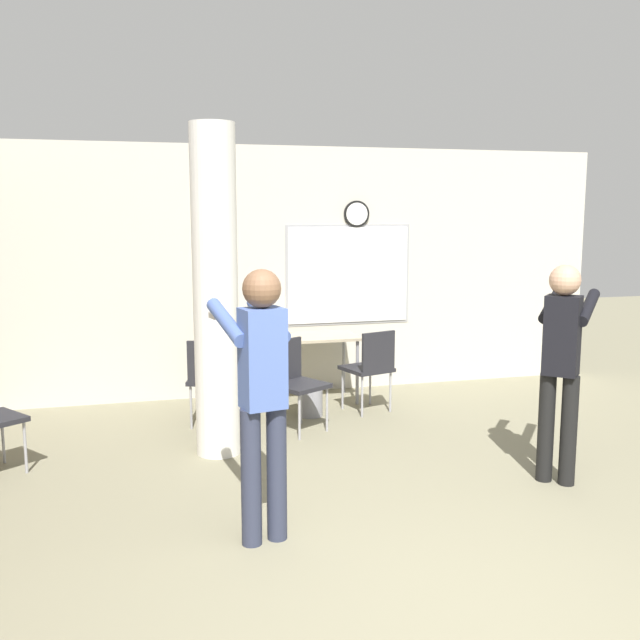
% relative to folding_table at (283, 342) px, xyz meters
% --- Properties ---
extents(wall_back, '(8.00, 0.15, 2.80)m').
position_rel_folding_table_xyz_m(wall_back, '(-0.02, 0.50, 0.72)').
color(wall_back, beige).
rests_on(wall_back, ground_plane).
extents(support_pillar, '(0.38, 0.38, 2.80)m').
position_rel_folding_table_xyz_m(support_pillar, '(-0.88, -1.45, 0.72)').
color(support_pillar, silver).
rests_on(support_pillar, ground_plane).
extents(folding_table, '(1.65, 0.63, 0.74)m').
position_rel_folding_table_xyz_m(folding_table, '(0.00, 0.00, 0.00)').
color(folding_table, tan).
rests_on(folding_table, ground_plane).
extents(bottle_on_table, '(0.07, 0.07, 0.26)m').
position_rel_folding_table_xyz_m(bottle_on_table, '(-0.16, -0.01, 0.15)').
color(bottle_on_table, '#1E6B2D').
rests_on(bottle_on_table, folding_table).
extents(waste_bin, '(0.26, 0.26, 0.33)m').
position_rel_folding_table_xyz_m(waste_bin, '(0.16, -0.56, -0.52)').
color(waste_bin, gray).
rests_on(waste_bin, ground_plane).
extents(chair_table_left, '(0.54, 0.54, 0.87)m').
position_rel_folding_table_xyz_m(chair_table_left, '(-0.85, -0.65, -0.17)').
color(chair_table_left, '#232328').
rests_on(chair_table_left, ground_plane).
extents(chair_table_right, '(0.55, 0.55, 0.87)m').
position_rel_folding_table_xyz_m(chair_table_right, '(0.80, -0.59, -0.17)').
color(chair_table_right, '#232328').
rests_on(chair_table_right, ground_plane).
extents(chair_table_front, '(0.60, 0.60, 0.87)m').
position_rel_folding_table_xyz_m(chair_table_front, '(-0.09, -0.98, -0.17)').
color(chair_table_front, '#232328').
rests_on(chair_table_front, ground_plane).
extents(person_playing_front, '(0.48, 0.68, 1.74)m').
position_rel_folding_table_xyz_m(person_playing_front, '(-0.80, -3.19, 0.34)').
color(person_playing_front, '#2D3347').
rests_on(person_playing_front, ground_plane).
extents(person_playing_side, '(0.64, 0.66, 1.69)m').
position_rel_folding_table_xyz_m(person_playing_side, '(1.58, -2.78, 0.31)').
color(person_playing_side, black).
rests_on(person_playing_side, ground_plane).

